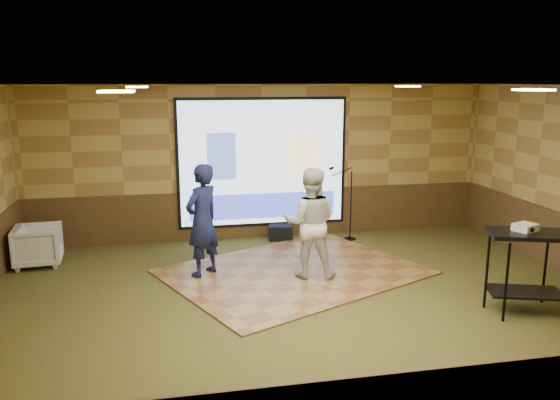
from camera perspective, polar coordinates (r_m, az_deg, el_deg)
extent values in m
plane|color=#2A3618|center=(7.77, 2.46, -10.89)|extent=(9.00, 9.00, 0.00)
cube|color=#AE9248|center=(10.69, -1.87, 3.96)|extent=(9.00, 0.04, 3.00)
cube|color=#AE9248|center=(4.14, 14.26, -10.35)|extent=(9.00, 0.04, 3.00)
cube|color=silver|center=(7.14, 2.69, 11.82)|extent=(9.00, 7.00, 0.04)
cube|color=#452917|center=(10.87, -1.82, -1.41)|extent=(9.00, 0.04, 0.95)
cube|color=black|center=(10.64, -1.83, 3.92)|extent=(3.32, 0.03, 2.52)
cube|color=silver|center=(10.61, -1.80, 3.89)|extent=(3.20, 0.02, 2.40)
cube|color=#3F528B|center=(10.47, -6.13, 4.55)|extent=(0.55, 0.01, 0.90)
cube|color=#E1C182|center=(10.73, 2.44, 4.79)|extent=(0.55, 0.01, 0.90)
cube|color=#3248BC|center=(10.75, -1.76, -0.60)|extent=(2.88, 0.01, 0.50)
cube|color=#FFEEBF|center=(8.75, -14.72, 11.35)|extent=(0.32, 0.32, 0.02)
cube|color=#FFEEBF|center=(9.56, 13.19, 11.49)|extent=(0.32, 0.32, 0.02)
cube|color=#FFEEBF|center=(5.46, -16.72, 10.81)|extent=(0.32, 0.32, 0.02)
cube|color=#FFEEBF|center=(6.69, 24.96, 10.39)|extent=(0.32, 0.32, 0.02)
cube|color=olive|center=(8.98, 1.47, -7.51)|extent=(4.71, 4.27, 0.03)
imported|color=#151B43|center=(8.65, -8.12, -2.11)|extent=(0.77, 0.76, 1.79)
imported|color=beige|center=(8.51, 3.17, -2.41)|extent=(0.99, 0.86, 1.74)
cylinder|color=black|center=(7.65, 22.57, -7.98)|extent=(0.04, 0.04, 1.06)
cylinder|color=black|center=(8.00, 20.81, -6.94)|extent=(0.04, 0.04, 1.06)
cylinder|color=black|center=(8.50, 25.98, -6.28)|extent=(0.04, 0.04, 1.06)
cube|color=black|center=(7.91, 24.73, -3.26)|extent=(1.06, 0.56, 0.06)
cube|color=black|center=(8.15, 24.21, -8.76)|extent=(0.95, 0.50, 0.03)
cube|color=silver|center=(7.93, 24.26, -2.62)|extent=(0.36, 0.33, 0.10)
cylinder|color=black|center=(10.89, 7.31, -4.02)|extent=(0.24, 0.24, 0.02)
cylinder|color=black|center=(10.72, 7.41, -0.59)|extent=(0.02, 0.02, 1.36)
cylinder|color=black|center=(10.53, 6.48, 2.96)|extent=(0.43, 0.02, 0.17)
cylinder|color=black|center=(10.46, 5.40, 3.32)|extent=(0.10, 0.05, 0.08)
imported|color=gray|center=(10.09, -23.93, -4.37)|extent=(0.82, 0.80, 0.69)
cube|color=black|center=(10.73, 0.08, -3.41)|extent=(0.51, 0.38, 0.29)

